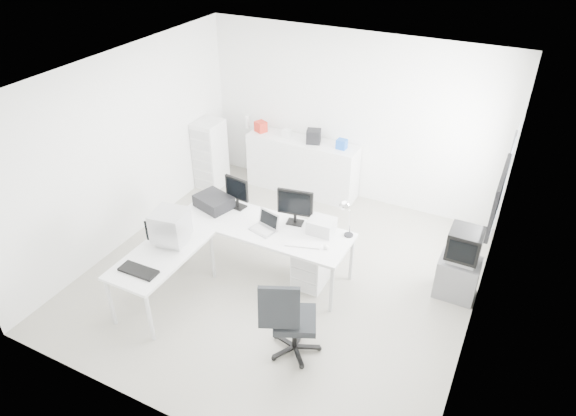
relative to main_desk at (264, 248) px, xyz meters
The scene contains 30 objects.
floor 0.46m from the main_desk, ahead, with size 5.00×5.00×0.01m, color beige.
ceiling 2.44m from the main_desk, ahead, with size 5.00×5.00×0.01m, color white.
back_wall 2.71m from the main_desk, 83.75° to the left, with size 5.00×0.02×2.80m, color white.
left_wall 2.45m from the main_desk, behind, with size 0.02×5.00×2.80m, color white.
right_wall 2.96m from the main_desk, ahead, with size 0.02×5.00×2.80m, color white.
window 3.24m from the main_desk, 23.41° to the left, with size 0.02×1.20×1.10m, color white, non-canonical shape.
wall_picture 3.14m from the main_desk, ahead, with size 0.04×0.90×0.60m, color black, non-canonical shape.
main_desk is the anchor object (origin of this frame).
side_desk 1.39m from the main_desk, 127.69° to the right, with size 0.70×1.40×0.75m, color white, non-canonical shape.
drawer_pedestal 0.71m from the main_desk, ahead, with size 0.40×0.50×0.60m, color white.
inkjet_printer 0.97m from the main_desk, behind, with size 0.49×0.38×0.17m, color black.
lcd_monitor_small 0.86m from the main_desk, 155.56° to the left, with size 0.38×0.22×0.48m, color black, non-canonical shape.
lcd_monitor_large 0.76m from the main_desk, 35.54° to the left, with size 0.48×0.19×0.50m, color black, non-canonical shape.
laptop 0.49m from the main_desk, 63.43° to the right, with size 0.31×0.31×0.20m, color #B7B7BA, non-canonical shape.
white_keyboard 0.77m from the main_desk, 12.99° to the right, with size 0.44×0.14×0.02m, color white.
white_mouse 1.04m from the main_desk, ahead, with size 0.07×0.07×0.07m, color white.
laser_printer 0.91m from the main_desk, 16.35° to the left, with size 0.33×0.29×0.19m, color beige.
desk_lamp 1.30m from the main_desk, 15.26° to the left, with size 0.16×0.16×0.48m, color silver, non-canonical shape.
crt_monitor 1.35m from the main_desk, 135.00° to the right, with size 0.42×0.42×0.48m, color #B7B7BA, non-canonical shape.
black_keyboard 1.77m from the main_desk, 119.54° to the right, with size 0.48×0.19×0.03m, color black.
office_chair 1.54m from the main_desk, 47.82° to the right, with size 0.61×0.61×1.07m, color #232528, non-canonical shape.
tv_cabinet 2.59m from the main_desk, 15.48° to the left, with size 0.51×0.42×0.56m, color slate.
crt_tv 2.62m from the main_desk, 15.48° to the left, with size 0.50×0.48×0.45m, color black, non-canonical shape.
sideboard 2.29m from the main_desk, 102.11° to the left, with size 1.94×0.48×0.97m, color white.
clutter_box_a 2.66m from the main_desk, 119.82° to the left, with size 0.18×0.16×0.18m, color red.
clutter_box_b 2.45m from the main_desk, 109.24° to the left, with size 0.13×0.11×0.13m, color white.
clutter_box_c 2.36m from the main_desk, 97.13° to the left, with size 0.23×0.21×0.23m, color black.
clutter_box_d 2.34m from the main_desk, 84.35° to the left, with size 0.16×0.14×0.16m, color blue.
clutter_bottle 2.86m from the main_desk, 124.80° to the left, with size 0.07×0.07×0.22m, color white.
filing_cabinet 2.64m from the main_desk, 139.79° to the left, with size 0.43×0.51×1.22m, color white.
Camera 1 is at (2.56, -4.89, 4.64)m, focal length 32.00 mm.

